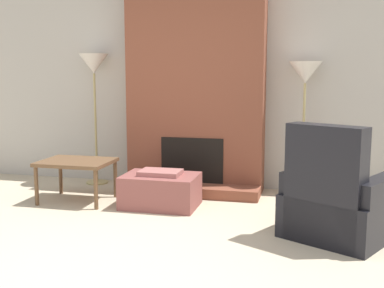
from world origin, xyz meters
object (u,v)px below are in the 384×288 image
(ottoman, at_px, (161,190))
(side_table, at_px, (76,165))
(floor_lamp_left, at_px, (94,71))
(floor_lamp_right, at_px, (305,79))
(armchair, at_px, (337,205))

(ottoman, xyz_separation_m, side_table, (-1.00, -0.01, 0.23))
(side_table, bearing_deg, floor_lamp_left, 100.89)
(floor_lamp_left, distance_m, floor_lamp_right, 2.66)
(floor_lamp_left, relative_size, floor_lamp_right, 1.07)
(ottoman, distance_m, floor_lamp_right, 2.11)
(armchair, relative_size, floor_lamp_left, 0.68)
(floor_lamp_right, bearing_deg, side_table, -160.18)
(ottoman, relative_size, floor_lamp_left, 0.48)
(side_table, bearing_deg, floor_lamp_right, 19.82)
(armchair, distance_m, side_table, 2.88)
(ottoman, distance_m, armchair, 1.92)
(side_table, distance_m, floor_lamp_right, 2.81)
(side_table, height_order, floor_lamp_right, floor_lamp_right)
(side_table, distance_m, floor_lamp_left, 1.40)
(ottoman, bearing_deg, floor_lamp_right, 30.83)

